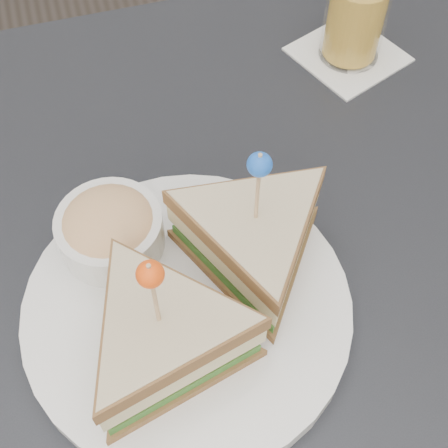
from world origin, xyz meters
TOP-DOWN VIEW (x-y plane):
  - table at (0.00, 0.00)m, footprint 0.80×0.80m
  - plate_meal at (-0.03, -0.04)m, footprint 0.35×0.35m
  - drink_set at (0.23, 0.23)m, footprint 0.15×0.15m

SIDE VIEW (x-z plane):
  - table at x=0.00m, z-range 0.30..1.05m
  - plate_meal at x=-0.03m, z-range 0.71..0.88m
  - drink_set at x=0.23m, z-range 0.74..0.89m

